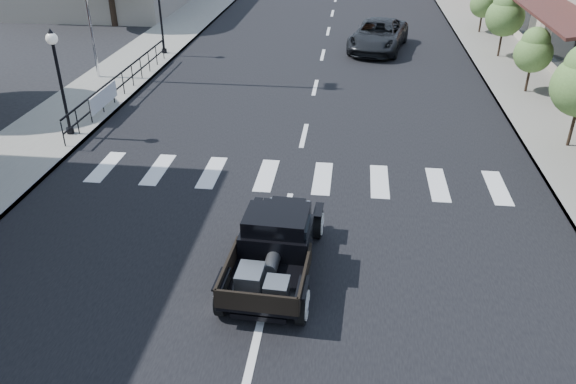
# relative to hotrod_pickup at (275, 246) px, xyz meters

# --- Properties ---
(ground) EXTENTS (120.00, 120.00, 0.00)m
(ground) POSITION_rel_hotrod_pickup_xyz_m (-0.07, 0.47, -0.70)
(ground) COLOR black
(ground) RESTS_ON ground
(road) EXTENTS (14.00, 80.00, 0.02)m
(road) POSITION_rel_hotrod_pickup_xyz_m (-0.07, 15.47, -0.69)
(road) COLOR black
(road) RESTS_ON ground
(road_markings) EXTENTS (12.00, 60.00, 0.06)m
(road_markings) POSITION_rel_hotrod_pickup_xyz_m (-0.07, 10.47, -0.70)
(road_markings) COLOR silver
(road_markings) RESTS_ON ground
(sidewalk_left) EXTENTS (3.00, 80.00, 0.15)m
(sidewalk_left) POSITION_rel_hotrod_pickup_xyz_m (-8.57, 15.47, -0.63)
(sidewalk_left) COLOR gray
(sidewalk_left) RESTS_ON ground
(sidewalk_right) EXTENTS (3.00, 80.00, 0.15)m
(sidewalk_right) POSITION_rel_hotrod_pickup_xyz_m (8.43, 15.47, -0.63)
(sidewalk_right) COLOR gray
(sidewalk_right) RESTS_ON ground
(railing) EXTENTS (0.08, 10.00, 1.00)m
(railing) POSITION_rel_hotrod_pickup_xyz_m (-7.37, 10.47, -0.05)
(railing) COLOR black
(railing) RESTS_ON sidewalk_left
(banner) EXTENTS (0.04, 2.20, 0.60)m
(banner) POSITION_rel_hotrod_pickup_xyz_m (-7.29, 8.47, -0.25)
(banner) COLOR silver
(banner) RESTS_ON sidewalk_left
(lamp_post_b) EXTENTS (0.36, 0.36, 3.39)m
(lamp_post_b) POSITION_rel_hotrod_pickup_xyz_m (-7.67, 6.47, 1.14)
(lamp_post_b) COLOR black
(lamp_post_b) RESTS_ON sidewalk_left
(lamp_post_c) EXTENTS (0.36, 0.36, 3.39)m
(lamp_post_c) POSITION_rel_hotrod_pickup_xyz_m (-7.67, 16.47, 1.14)
(lamp_post_c) COLOR black
(lamp_post_c) RESTS_ON sidewalk_left
(small_tree_c) EXTENTS (1.44, 1.44, 2.40)m
(small_tree_c) POSITION_rel_hotrod_pickup_xyz_m (8.23, 12.62, 0.65)
(small_tree_c) COLOR #4E7435
(small_tree_c) RESTS_ON sidewalk_right
(small_tree_d) EXTENTS (1.74, 1.74, 2.90)m
(small_tree_d) POSITION_rel_hotrod_pickup_xyz_m (8.23, 17.77, 0.90)
(small_tree_d) COLOR #4E7435
(small_tree_d) RESTS_ON sidewalk_right
(small_tree_e) EXTENTS (1.44, 1.44, 2.40)m
(small_tree_e) POSITION_rel_hotrod_pickup_xyz_m (8.23, 22.72, 0.65)
(small_tree_e) COLOR #4E7435
(small_tree_e) RESTS_ON sidewalk_right
(hotrod_pickup) EXTENTS (2.07, 4.12, 1.40)m
(hotrod_pickup) POSITION_rel_hotrod_pickup_xyz_m (0.00, 0.00, 0.00)
(hotrod_pickup) COLOR black
(hotrod_pickup) RESTS_ON ground
(second_car) EXTENTS (3.37, 5.54, 1.44)m
(second_car) POSITION_rel_hotrod_pickup_xyz_m (2.59, 18.77, 0.02)
(second_car) COLOR black
(second_car) RESTS_ON ground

